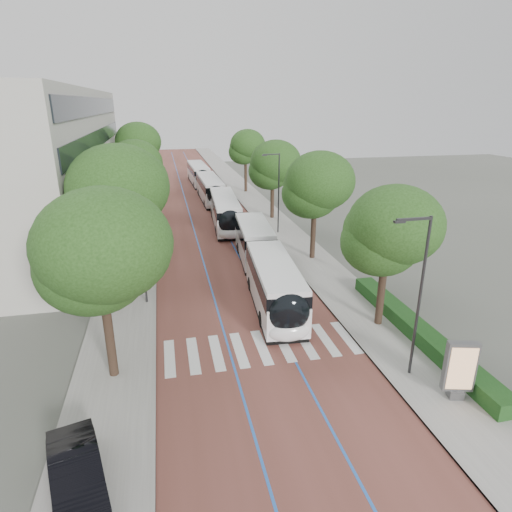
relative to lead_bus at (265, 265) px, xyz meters
The scene contains 22 objects.
ground 9.72m from the lead_bus, 104.19° to the right, with size 160.00×160.00×0.00m, color #51544C.
road 30.84m from the lead_bus, 94.37° to the left, with size 11.00×140.00×0.02m, color brown.
sidewalk_left 32.29m from the lead_bus, 107.78° to the left, with size 4.00×140.00×0.12m, color gray.
sidewalk_right 31.18m from the lead_bus, 80.48° to the left, with size 4.00×140.00×0.12m, color gray.
kerb_left 31.76m from the lead_bus, 104.51° to the left, with size 0.20×140.00×0.14m, color gray.
kerb_right 30.92m from the lead_bus, 83.96° to the left, with size 0.20×140.00×0.14m, color gray.
zebra_crossing 8.71m from the lead_bus, 104.53° to the right, with size 10.55×3.60×0.01m.
lane_line_left 31.01m from the lead_bus, 97.33° to the left, with size 0.12×126.00×0.01m, color blue.
lane_line_right 30.76m from the lead_bus, 91.40° to the left, with size 0.12×126.00×0.01m, color blue.
office_building 29.24m from the lead_bus, 139.39° to the left, with size 18.11×40.00×14.00m.
hedge 11.54m from the lead_bus, 53.99° to the right, with size 1.20×14.00×0.80m, color #173B14.
streetlight_near 13.40m from the lead_bus, 70.84° to the right, with size 1.82×0.20×8.00m.
streetlight_far 13.78m from the lead_bus, 71.43° to the left, with size 1.82×0.20×8.00m.
lamp_post_left 8.90m from the lead_bus, behind, with size 0.14×0.14×8.00m, color #2E2E31.
trees_left 17.06m from the lead_bus, 127.10° to the left, with size 6.46×60.66×9.88m.
trees_right 13.85m from the lead_bus, 65.96° to the left, with size 5.69×47.21×8.59m.
lead_bus is the anchor object (origin of this frame).
bus_queued_0 16.33m from the lead_bus, 91.70° to the left, with size 3.23×12.52×3.20m.
bus_queued_1 29.28m from the lead_bus, 91.15° to the left, with size 2.71×12.43×3.20m.
bus_queued_2 42.87m from the lead_bus, 91.28° to the left, with size 2.89×12.47×3.20m.
ad_panel 15.43m from the lead_bus, 69.34° to the right, with size 1.41×0.70×2.84m.
parked_car 19.20m from the lead_bus, 122.78° to the right, with size 1.63×4.66×1.54m, color black.
Camera 1 is at (-4.48, -18.97, 12.74)m, focal length 30.00 mm.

